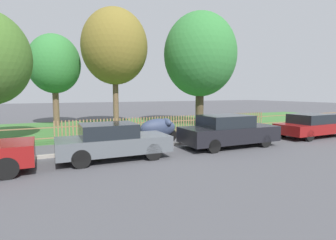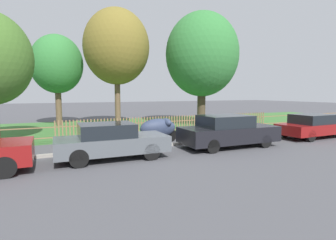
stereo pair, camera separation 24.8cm
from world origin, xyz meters
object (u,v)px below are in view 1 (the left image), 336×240
parked_car_white_van (312,125)px  tree_far_left (200,55)px  covered_motorcycle (159,128)px  parked_car_red_compact (228,131)px  parked_car_navy_estate (113,141)px  tree_behind_motorcycle (54,64)px  tree_mid_park (115,47)px

parked_car_white_van → tree_far_left: (-2.62, 7.28, 4.56)m
parked_car_white_van → covered_motorcycle: bearing=163.7°
parked_car_red_compact → covered_motorcycle: 3.32m
parked_car_white_van → tree_far_left: tree_far_left is taller
parked_car_navy_estate → parked_car_white_van: bearing=1.6°
parked_car_white_van → covered_motorcycle: parked_car_white_van is taller
parked_car_navy_estate → tree_behind_motorcycle: (-1.24, 11.71, 3.84)m
parked_car_red_compact → tree_behind_motorcycle: (-6.49, 11.78, 3.79)m
covered_motorcycle → tree_mid_park: tree_mid_park is taller
parked_car_white_van → tree_mid_park: (-8.44, 9.34, 5.02)m
parked_car_white_van → parked_car_red_compact: bearing=179.4°
parked_car_navy_estate → covered_motorcycle: parked_car_navy_estate is taller
parked_car_red_compact → covered_motorcycle: parked_car_red_compact is taller
tree_behind_motorcycle → tree_mid_park: size_ratio=0.80×
parked_car_red_compact → tree_behind_motorcycle: bearing=120.5°
covered_motorcycle → tree_far_left: size_ratio=0.24×
parked_car_white_van → tree_behind_motorcycle: tree_behind_motorcycle is taller
parked_car_navy_estate → tree_behind_motorcycle: bearing=98.0°
parked_car_navy_estate → covered_motorcycle: size_ratio=2.02×
parked_car_navy_estate → parked_car_white_van: parked_car_navy_estate is taller
parked_car_navy_estate → tree_behind_motorcycle: size_ratio=0.61×
tree_behind_motorcycle → tree_mid_park: bearing=-32.3°
parked_car_red_compact → parked_car_white_van: parked_car_red_compact is taller
parked_car_red_compact → parked_car_navy_estate: bearing=-179.1°
tree_behind_motorcycle → tree_far_left: tree_far_left is taller
tree_behind_motorcycle → tree_far_left: 10.70m
covered_motorcycle → parked_car_white_van: bearing=-14.1°
parked_car_navy_estate → tree_mid_park: bearing=76.1°
tree_mid_park → tree_far_left: (5.82, -2.06, -0.46)m
parked_car_navy_estate → tree_far_left: bearing=42.4°
tree_behind_motorcycle → tree_mid_park: (3.86, -2.44, 1.15)m
tree_far_left → tree_mid_park: bearing=160.5°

